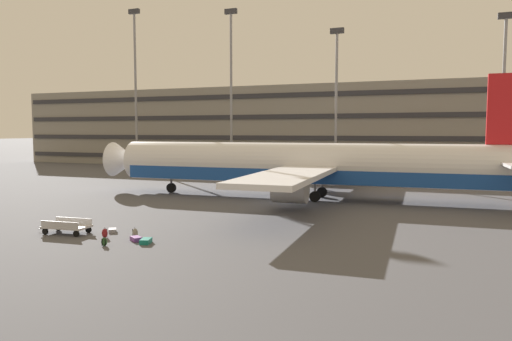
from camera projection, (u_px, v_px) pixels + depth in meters
ground_plane at (286, 201)px, 40.15m from camera, size 600.00×600.00×0.00m
terminal_structure at (364, 127)px, 79.05m from camera, size 121.31×21.35×12.93m
airliner at (308, 166)px, 41.36m from camera, size 39.96×32.33×10.22m
light_mast_far_left at (135, 79)px, 74.02m from camera, size 1.80×0.50×24.49m
light_mast_left at (231, 79)px, 68.27m from camera, size 1.80×0.50×23.08m
light_mast_center_left at (336, 90)px, 63.00m from camera, size 1.80×0.50×19.27m
light_mast_center_right at (504, 83)px, 55.92m from camera, size 1.80×0.50×19.55m
suitcase_purple at (146, 241)px, 25.10m from camera, size 0.69×0.89×0.26m
suitcase_teal at (136, 239)px, 25.67m from camera, size 0.83×0.76×0.24m
suitcase_laid_flat at (112, 230)px, 27.90m from camera, size 0.73×0.77×0.21m
backpack_small at (105, 233)px, 26.42m from camera, size 0.39×0.38×0.57m
backpack_silver at (104, 242)px, 24.55m from camera, size 0.37×0.35×0.49m
backpack_navy at (135, 233)px, 26.62m from camera, size 0.35×0.38×0.53m
baggage_cart at (67, 226)px, 27.48m from camera, size 3.34×1.50×0.82m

